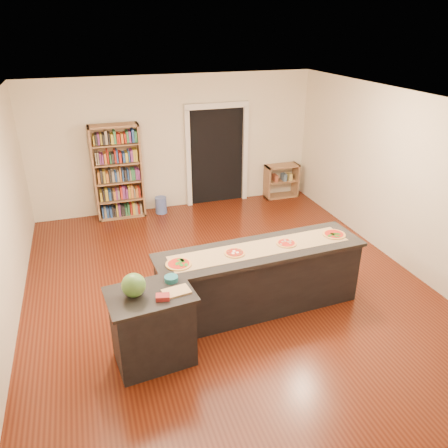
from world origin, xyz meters
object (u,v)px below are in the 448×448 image
object	(u,v)px
kitchen_island	(260,278)
waste_bin	(161,205)
low_shelf	(281,181)
side_counter	(153,327)
bookshelf	(118,172)
watermelon	(134,285)

from	to	relation	value
kitchen_island	waste_bin	xyz separation A→B (m)	(-0.70, 3.81, -0.30)
kitchen_island	low_shelf	bearing A→B (deg)	58.20
side_counter	bookshelf	bearing A→B (deg)	82.95
bookshelf	low_shelf	xyz separation A→B (m)	(3.66, 0.01, -0.58)
side_counter	watermelon	size ratio (longest dim) A/B	3.55
bookshelf	waste_bin	bearing A→B (deg)	-5.48
waste_bin	watermelon	world-z (taller)	watermelon
low_shelf	waste_bin	distance (m)	2.85
waste_bin	side_counter	bearing A→B (deg)	-101.61
side_counter	low_shelf	distance (m)	5.86
side_counter	bookshelf	size ratio (longest dim) A/B	0.50
low_shelf	waste_bin	bearing A→B (deg)	-178.27
bookshelf	low_shelf	bearing A→B (deg)	0.12
bookshelf	waste_bin	size ratio (longest dim) A/B	5.45
kitchen_island	bookshelf	bearing A→B (deg)	108.36
kitchen_island	watermelon	bearing A→B (deg)	-164.38
watermelon	side_counter	bearing A→B (deg)	-2.96
kitchen_island	side_counter	distance (m)	1.72
low_shelf	watermelon	distance (m)	6.00
bookshelf	waste_bin	xyz separation A→B (m)	(0.82, -0.08, -0.79)
kitchen_island	watermelon	size ratio (longest dim) A/B	10.61
watermelon	low_shelf	bearing A→B (deg)	48.91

